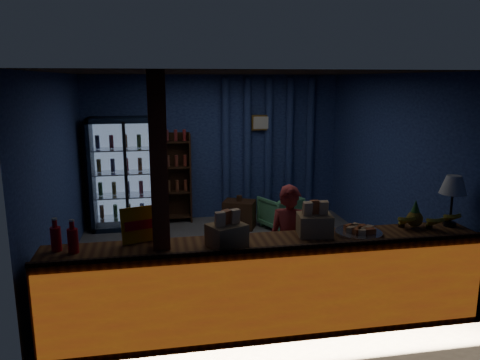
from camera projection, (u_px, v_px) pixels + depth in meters
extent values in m
plane|color=#515154|center=(236.00, 260.00, 6.65)|extent=(4.60, 4.60, 0.00)
plane|color=navy|center=(214.00, 148.00, 8.49)|extent=(4.60, 0.00, 4.60)
plane|color=navy|center=(278.00, 215.00, 4.26)|extent=(4.60, 0.00, 4.60)
plane|color=navy|center=(58.00, 177.00, 5.96)|extent=(0.00, 4.40, 4.40)
plane|color=navy|center=(391.00, 165.00, 6.79)|extent=(0.00, 4.40, 4.40)
plane|color=#472D19|center=(235.00, 73.00, 6.10)|extent=(4.60, 4.60, 0.00)
cube|color=brown|center=(268.00, 285.00, 4.73)|extent=(4.40, 0.55, 0.95)
cube|color=red|center=(276.00, 298.00, 4.45)|extent=(4.35, 0.02, 0.81)
cube|color=#372011|center=(276.00, 248.00, 4.36)|extent=(4.40, 0.04, 0.04)
cube|color=maroon|center=(160.00, 212.00, 4.36)|extent=(0.16, 0.16, 2.60)
cube|color=black|center=(128.00, 170.00, 8.21)|extent=(1.20, 0.06, 1.90)
cube|color=black|center=(92.00, 175.00, 7.85)|extent=(0.06, 0.60, 1.90)
cube|color=black|center=(161.00, 172.00, 8.05)|extent=(0.06, 0.60, 1.90)
cube|color=black|center=(124.00, 120.00, 7.76)|extent=(1.20, 0.60, 0.08)
cube|color=black|center=(130.00, 225.00, 8.14)|extent=(1.20, 0.60, 0.08)
cube|color=#99B2D8|center=(128.00, 171.00, 8.16)|extent=(1.08, 0.02, 1.74)
cube|color=white|center=(126.00, 177.00, 7.68)|extent=(1.12, 0.02, 1.78)
cube|color=black|center=(126.00, 177.00, 7.66)|extent=(0.05, 0.05, 1.80)
cube|color=silver|center=(129.00, 217.00, 8.11)|extent=(1.08, 0.48, 0.02)
cylinder|color=#A74617|center=(102.00, 212.00, 8.01)|extent=(0.07, 0.07, 0.22)
cylinder|color=#1E6318|center=(115.00, 211.00, 8.05)|extent=(0.07, 0.07, 0.22)
cylinder|color=#9C7818|center=(129.00, 210.00, 8.09)|extent=(0.07, 0.07, 0.22)
cylinder|color=navy|center=(142.00, 210.00, 8.13)|extent=(0.07, 0.07, 0.22)
cylinder|color=maroon|center=(155.00, 209.00, 8.17)|extent=(0.07, 0.07, 0.22)
cube|color=silver|center=(128.00, 195.00, 8.03)|extent=(1.08, 0.48, 0.02)
cylinder|color=#1E6318|center=(100.00, 189.00, 7.92)|extent=(0.07, 0.07, 0.22)
cylinder|color=#9C7818|center=(114.00, 188.00, 7.96)|extent=(0.07, 0.07, 0.22)
cylinder|color=navy|center=(128.00, 188.00, 8.00)|extent=(0.07, 0.07, 0.22)
cylinder|color=maroon|center=(141.00, 187.00, 8.04)|extent=(0.07, 0.07, 0.22)
cylinder|color=#A74617|center=(154.00, 187.00, 8.08)|extent=(0.07, 0.07, 0.22)
cube|color=silver|center=(127.00, 172.00, 7.95)|extent=(1.08, 0.48, 0.02)
cylinder|color=#9C7818|center=(99.00, 166.00, 7.84)|extent=(0.07, 0.07, 0.22)
cylinder|color=navy|center=(113.00, 165.00, 7.88)|extent=(0.07, 0.07, 0.22)
cylinder|color=maroon|center=(126.00, 165.00, 7.92)|extent=(0.07, 0.07, 0.22)
cylinder|color=#A74617|center=(140.00, 164.00, 7.96)|extent=(0.07, 0.07, 0.22)
cylinder|color=#1E6318|center=(153.00, 164.00, 8.00)|extent=(0.07, 0.07, 0.22)
cube|color=silver|center=(126.00, 149.00, 7.86)|extent=(1.08, 0.48, 0.02)
cylinder|color=navy|center=(97.00, 142.00, 7.75)|extent=(0.07, 0.07, 0.22)
cylinder|color=maroon|center=(111.00, 142.00, 7.79)|extent=(0.07, 0.07, 0.22)
cylinder|color=#A74617|center=(125.00, 141.00, 7.83)|extent=(0.07, 0.07, 0.22)
cylinder|color=#1E6318|center=(139.00, 141.00, 7.87)|extent=(0.07, 0.07, 0.22)
cylinder|color=#9C7818|center=(152.00, 141.00, 7.92)|extent=(0.07, 0.07, 0.22)
cube|color=#372011|center=(176.00, 177.00, 8.42)|extent=(0.50, 0.02, 1.60)
cube|color=#372011|center=(163.00, 179.00, 8.26)|extent=(0.03, 0.28, 1.60)
cube|color=#372011|center=(190.00, 178.00, 8.34)|extent=(0.03, 0.28, 1.60)
cube|color=#372011|center=(178.00, 216.00, 8.45)|extent=(0.46, 0.26, 0.02)
cube|color=#372011|center=(177.00, 192.00, 8.35)|extent=(0.46, 0.26, 0.02)
cube|color=#372011|center=(177.00, 167.00, 8.26)|extent=(0.46, 0.26, 0.02)
cube|color=#372011|center=(176.00, 142.00, 8.16)|extent=(0.46, 0.26, 0.02)
cylinder|color=navy|center=(226.00, 148.00, 8.47)|extent=(0.14, 0.14, 2.50)
cylinder|color=navy|center=(247.00, 147.00, 8.54)|extent=(0.14, 0.14, 2.50)
cylinder|color=navy|center=(268.00, 147.00, 8.61)|extent=(0.14, 0.14, 2.50)
cylinder|color=navy|center=(289.00, 146.00, 8.69)|extent=(0.14, 0.14, 2.50)
cylinder|color=navy|center=(310.00, 146.00, 8.76)|extent=(0.14, 0.14, 2.50)
cube|color=#B5832D|center=(261.00, 123.00, 8.45)|extent=(0.36, 0.03, 0.28)
cube|color=silver|center=(262.00, 123.00, 8.44)|extent=(0.30, 0.01, 0.22)
imported|color=maroon|center=(290.00, 245.00, 5.26)|extent=(0.58, 0.48, 1.37)
imported|color=#4F9F68|center=(280.00, 212.00, 8.07)|extent=(0.79, 0.80, 0.56)
cube|color=#372011|center=(239.00, 214.00, 8.06)|extent=(0.63, 0.56, 0.48)
cylinder|color=#372011|center=(239.00, 198.00, 8.00)|extent=(0.10, 0.10, 0.10)
cube|color=#E7AD0C|center=(144.00, 224.00, 4.58)|extent=(0.45, 0.21, 0.35)
cube|color=red|center=(144.00, 225.00, 4.56)|extent=(0.36, 0.13, 0.09)
cylinder|color=red|center=(56.00, 239.00, 4.34)|extent=(0.10, 0.10, 0.23)
cylinder|color=red|center=(55.00, 223.00, 4.30)|extent=(0.04, 0.04, 0.09)
cylinder|color=white|center=(54.00, 219.00, 4.29)|extent=(0.05, 0.05, 0.02)
cylinder|color=red|center=(73.00, 241.00, 4.29)|extent=(0.10, 0.10, 0.23)
cylinder|color=red|center=(72.00, 224.00, 4.25)|extent=(0.04, 0.04, 0.09)
cylinder|color=white|center=(71.00, 221.00, 4.25)|extent=(0.05, 0.05, 0.02)
cube|color=#A88351|center=(227.00, 235.00, 4.46)|extent=(0.42, 0.39, 0.22)
cube|color=orange|center=(219.00, 219.00, 4.38)|extent=(0.10, 0.09, 0.14)
cube|color=#D15C27|center=(227.00, 217.00, 4.43)|extent=(0.10, 0.09, 0.14)
cube|color=orange|center=(234.00, 216.00, 4.47)|extent=(0.10, 0.09, 0.14)
cube|color=#A88351|center=(315.00, 225.00, 4.78)|extent=(0.37, 0.32, 0.22)
cube|color=orange|center=(307.00, 208.00, 4.73)|extent=(0.10, 0.07, 0.14)
cube|color=#D15C27|center=(315.00, 208.00, 4.74)|extent=(0.10, 0.07, 0.14)
cube|color=orange|center=(323.00, 208.00, 4.74)|extent=(0.10, 0.07, 0.14)
cylinder|color=silver|center=(359.00, 233.00, 4.83)|extent=(0.49, 0.49, 0.03)
cube|color=orange|center=(367.00, 228.00, 4.84)|extent=(0.11, 0.07, 0.05)
cube|color=#D15C27|center=(362.00, 227.00, 4.90)|extent=(0.13, 0.13, 0.05)
cube|color=orange|center=(355.00, 226.00, 4.92)|extent=(0.07, 0.11, 0.05)
cube|color=#D15C27|center=(350.00, 227.00, 4.88)|extent=(0.13, 0.13, 0.05)
cube|color=orange|center=(350.00, 230.00, 4.81)|extent=(0.11, 0.07, 0.05)
cube|color=#D15C27|center=(355.00, 231.00, 4.75)|extent=(0.13, 0.13, 0.05)
cube|color=orange|center=(363.00, 232.00, 4.73)|extent=(0.07, 0.11, 0.05)
cube|color=#D15C27|center=(368.00, 231.00, 4.77)|extent=(0.13, 0.13, 0.05)
cylinder|color=black|center=(450.00, 224.00, 5.09)|extent=(0.13, 0.13, 0.04)
cylinder|color=black|center=(451.00, 207.00, 5.05)|extent=(0.03, 0.03, 0.40)
cone|color=white|center=(453.00, 185.00, 4.99)|extent=(0.29, 0.29, 0.20)
sphere|color=olive|center=(415.00, 219.00, 5.03)|extent=(0.17, 0.17, 0.17)
cone|color=#235C1F|center=(416.00, 206.00, 5.00)|extent=(0.10, 0.10, 0.13)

